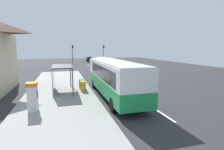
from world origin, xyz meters
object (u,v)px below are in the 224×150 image
white_van (102,62)px  recycling_bin_orange (82,85)px  ticket_machine (33,97)px  sedan_near (93,61)px  traffic_light_near_side (104,51)px  traffic_light_far_side (73,51)px  sedan_far (89,59)px  bus_shelter (59,72)px  recycling_bin_yellow (83,86)px  bus (113,76)px  recycling_bin_green (82,84)px

white_van → recycling_bin_orange: (-6.40, -19.48, -0.69)m
ticket_machine → sedan_near: bearing=74.1°
recycling_bin_orange → traffic_light_near_side: bearing=73.2°
sedan_near → traffic_light_far_side: size_ratio=0.86×
traffic_light_near_side → traffic_light_far_side: 8.64m
sedan_near → traffic_light_near_side: (3.20, 1.10, 2.61)m
sedan_far → bus_shelter: size_ratio=1.11×
sedan_far → recycling_bin_yellow: (-6.50, -38.73, -0.14)m
recycling_bin_orange → traffic_light_near_side: size_ratio=0.19×
sedan_near → bus_shelter: bus_shelter is taller
bus → recycling_bin_yellow: (-2.49, 2.03, -1.19)m
recycling_bin_green → bus_shelter: (-2.21, -0.94, 1.44)m
sedan_far → recycling_bin_yellow: size_ratio=4.68×
recycling_bin_orange → sedan_far: bearing=80.3°
white_van → traffic_light_near_side: (3.30, 12.61, 2.06)m
sedan_near → bus_shelter: (-8.71, -31.24, 1.31)m
sedan_near → sedan_far: same height
sedan_near → recycling_bin_green: (-6.50, -30.30, -0.14)m
recycling_bin_orange → recycling_bin_green: size_ratio=1.00×
bus_shelter → sedan_far: bearing=77.2°
ticket_machine → sedan_far: bearing=76.6°
ticket_machine → bus_shelter: bearing=71.9°
white_van → recycling_bin_green: size_ratio=5.56×
sedan_far → bus: bearing=-95.6°
ticket_machine → traffic_light_far_side: size_ratio=0.38×
recycling_bin_orange → traffic_light_near_side: 33.64m
recycling_bin_orange → traffic_light_far_side: size_ratio=0.18×
recycling_bin_orange → bus_shelter: 2.65m
sedan_far → ticket_machine: (-10.36, -43.32, 0.38)m
recycling_bin_orange → white_van: bearing=71.8°
sedan_far → recycling_bin_green: sedan_far is taller
white_van → bus_shelter: (-8.61, -19.72, 0.75)m
ticket_machine → recycling_bin_yellow: 6.02m
ticket_machine → recycling_bin_orange: (3.86, 5.29, -0.52)m
sedan_near → traffic_light_near_side: bearing=18.9°
traffic_light_near_side → traffic_light_far_side: size_ratio=1.00×
recycling_bin_orange → bus_shelter: size_ratio=0.24×
recycling_bin_orange → recycling_bin_green: same height
traffic_light_near_side → traffic_light_far_side: (-8.60, 0.80, 0.01)m
bus → bus_shelter: 5.32m
recycling_bin_orange → traffic_light_far_side: traffic_light_far_side is taller
recycling_bin_yellow → bus_shelter: bearing=168.2°
recycling_bin_yellow → traffic_light_near_side: traffic_light_near_side is taller
recycling_bin_orange → traffic_light_far_side: 33.03m
sedan_near → traffic_light_far_side: 6.30m
sedan_near → sedan_far: (-0.00, 7.03, 0.00)m
traffic_light_far_side → sedan_near: bearing=-19.4°
bus → traffic_light_far_side: 35.69m
sedan_near → recycling_bin_orange: 31.67m
sedan_far → recycling_bin_orange: bearing=-99.7°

